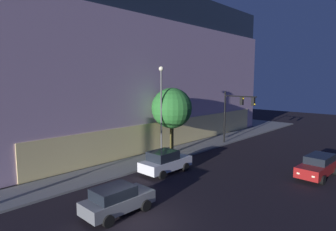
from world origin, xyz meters
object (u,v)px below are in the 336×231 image
object	(u,v)px
modern_building	(119,72)
sidewalk_tree	(172,108)
traffic_light_far_corner	(236,108)
street_lamp_sidewalk	(161,102)
car_red	(318,166)
car_white	(165,162)
car_grey	(117,200)

from	to	relation	value
modern_building	sidewalk_tree	world-z (taller)	modern_building
modern_building	traffic_light_far_corner	world-z (taller)	modern_building
modern_building	sidewalk_tree	xyz separation A→B (m)	(-2.71, -11.99, -3.82)
street_lamp_sidewalk	car_red	distance (m)	13.88
car_white	street_lamp_sidewalk	bearing A→B (deg)	48.70
car_grey	car_red	distance (m)	15.59
traffic_light_far_corner	street_lamp_sidewalk	world-z (taller)	street_lamp_sidewalk
sidewalk_tree	car_red	distance (m)	13.51
car_red	street_lamp_sidewalk	bearing A→B (deg)	110.94
car_white	car_red	size ratio (longest dim) A/B	0.91
car_grey	car_red	xyz separation A→B (m)	(14.30, -6.23, 0.04)
modern_building	street_lamp_sidewalk	distance (m)	13.59
street_lamp_sidewalk	car_red	size ratio (longest dim) A/B	1.74
street_lamp_sidewalk	car_white	bearing A→B (deg)	-131.30
traffic_light_far_corner	car_red	xyz separation A→B (m)	(-5.08, -10.05, -3.45)
car_white	modern_building	bearing A→B (deg)	64.84
modern_building	street_lamp_sidewalk	size ratio (longest dim) A/B	4.37
modern_building	traffic_light_far_corner	size ratio (longest dim) A/B	6.20
sidewalk_tree	car_grey	world-z (taller)	sidewalk_tree
modern_building	sidewalk_tree	size ratio (longest dim) A/B	5.70
car_grey	car_white	distance (m)	7.60
street_lamp_sidewalk	car_white	size ratio (longest dim) A/B	1.92
traffic_light_far_corner	sidewalk_tree	world-z (taller)	sidewalk_tree
traffic_light_far_corner	sidewalk_tree	distance (m)	8.30
traffic_light_far_corner	car_red	world-z (taller)	traffic_light_far_corner
street_lamp_sidewalk	car_white	distance (m)	6.04
sidewalk_tree	street_lamp_sidewalk	bearing A→B (deg)	-167.24
traffic_light_far_corner	car_white	world-z (taller)	traffic_light_far_corner
sidewalk_tree	traffic_light_far_corner	bearing A→B (deg)	-18.40
modern_building	car_red	world-z (taller)	modern_building
car_red	car_white	bearing A→B (deg)	128.39
modern_building	street_lamp_sidewalk	xyz separation A→B (m)	(-4.61, -12.42, -3.03)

